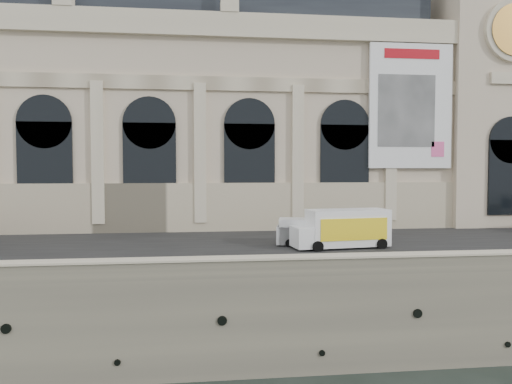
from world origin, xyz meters
TOP-DOWN VIEW (x-y plane):
  - ground at (0.00, 0.00)m, footprint 260.00×260.00m
  - quay at (0.00, 35.00)m, footprint 160.00×70.00m
  - street at (0.00, 14.00)m, footprint 160.00×24.00m
  - parapet at (0.00, 0.60)m, footprint 160.00×1.40m
  - museum at (-5.98, 30.86)m, footprint 69.00×18.70m
  - clock_pavilion at (34.00, 27.93)m, footprint 13.00×14.72m
  - van_c at (9.58, 11.80)m, footprint 5.46×2.98m
  - box_truck at (12.30, 10.19)m, footprint 8.09×3.59m

SIDE VIEW (x-z plane):
  - ground at x=0.00m, z-range 0.00..0.00m
  - quay at x=0.00m, z-range 0.00..6.00m
  - street at x=0.00m, z-range 6.00..6.06m
  - parapet at x=0.00m, z-range 6.01..7.22m
  - van_c at x=9.58m, z-range 6.02..8.32m
  - box_truck at x=12.30m, z-range 6.01..9.17m
  - museum at x=-5.98m, z-range 5.17..34.27m
  - clock_pavilion at x=34.00m, z-range 5.07..41.77m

